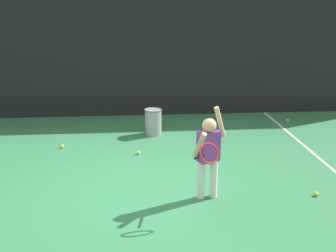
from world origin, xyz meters
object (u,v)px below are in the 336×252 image
(ball_hopper, at_px, (153,121))
(tennis_ball_0, at_px, (316,194))
(tennis_ball_1, at_px, (287,120))
(tennis_ball_3, at_px, (138,153))
(tennis_player, at_px, (208,151))
(tennis_ball_2, at_px, (62,146))

(ball_hopper, height_order, tennis_ball_0, ball_hopper)
(ball_hopper, relative_size, tennis_ball_1, 8.52)
(tennis_ball_1, bearing_deg, tennis_ball_3, -152.96)
(tennis_player, xyz_separation_m, tennis_ball_3, (-0.99, 1.79, -0.69))
(tennis_player, distance_m, tennis_ball_0, 1.76)
(tennis_player, relative_size, ball_hopper, 2.40)
(tennis_player, distance_m, tennis_ball_1, 4.54)
(ball_hopper, height_order, tennis_ball_1, ball_hopper)
(tennis_ball_0, bearing_deg, tennis_ball_1, 74.81)
(tennis_player, xyz_separation_m, tennis_ball_0, (1.62, -0.07, -0.69))
(tennis_player, bearing_deg, tennis_ball_2, 113.75)
(tennis_ball_2, height_order, tennis_ball_3, same)
(tennis_ball_2, bearing_deg, tennis_ball_0, -29.41)
(tennis_ball_2, bearing_deg, tennis_ball_3, -16.89)
(tennis_ball_0, relative_size, tennis_ball_3, 1.00)
(tennis_ball_1, relative_size, tennis_ball_3, 1.00)
(tennis_player, bearing_deg, ball_hopper, 78.42)
(tennis_ball_0, distance_m, tennis_ball_2, 4.71)
(tennis_ball_3, bearing_deg, tennis_ball_1, 27.04)
(tennis_ball_2, distance_m, tennis_ball_3, 1.56)
(tennis_ball_3, bearing_deg, tennis_ball_0, -35.48)
(tennis_ball_2, bearing_deg, tennis_player, -42.11)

